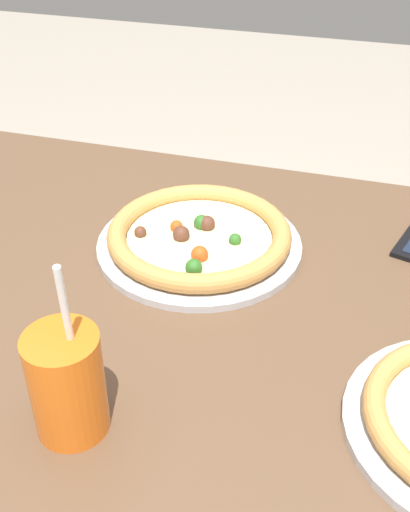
% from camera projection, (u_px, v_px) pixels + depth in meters
% --- Properties ---
extents(dining_table, '(1.34, 0.88, 0.75)m').
position_uv_depth(dining_table, '(149.00, 347.00, 0.98)').
color(dining_table, brown).
rests_on(dining_table, ground).
extents(pizza_far, '(0.32, 0.32, 0.04)m').
position_uv_depth(pizza_far, '(199.00, 238.00, 1.00)').
color(pizza_far, '#B7B7BC').
rests_on(pizza_far, dining_table).
extents(drink_cup_colored, '(0.08, 0.08, 0.23)m').
position_uv_depth(drink_cup_colored, '(67.00, 383.00, 0.68)').
color(drink_cup_colored, orange).
rests_on(drink_cup_colored, dining_table).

